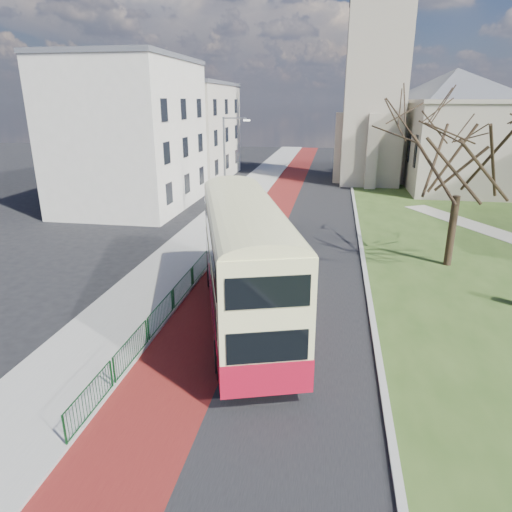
# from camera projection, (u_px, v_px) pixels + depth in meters

# --- Properties ---
(ground) EXTENTS (160.00, 160.00, 0.00)m
(ground) POSITION_uv_depth(u_px,v_px,m) (231.00, 326.00, 19.86)
(ground) COLOR black
(ground) RESTS_ON ground
(road_carriageway) EXTENTS (9.00, 120.00, 0.01)m
(road_carriageway) POSITION_uv_depth(u_px,v_px,m) (301.00, 217.00, 38.27)
(road_carriageway) COLOR black
(road_carriageway) RESTS_ON ground
(bus_lane) EXTENTS (3.40, 120.00, 0.01)m
(bus_lane) POSITION_uv_depth(u_px,v_px,m) (269.00, 216.00, 38.70)
(bus_lane) COLOR #591414
(bus_lane) RESTS_ON ground
(pavement_west) EXTENTS (4.00, 120.00, 0.12)m
(pavement_west) POSITION_uv_depth(u_px,v_px,m) (225.00, 214.00, 39.29)
(pavement_west) COLOR gray
(pavement_west) RESTS_ON ground
(kerb_west) EXTENTS (0.25, 120.00, 0.13)m
(kerb_west) POSITION_uv_depth(u_px,v_px,m) (248.00, 214.00, 38.97)
(kerb_west) COLOR #999993
(kerb_west) RESTS_ON ground
(kerb_east) EXTENTS (0.25, 80.00, 0.13)m
(kerb_east) POSITION_uv_depth(u_px,v_px,m) (356.00, 213.00, 39.39)
(kerb_east) COLOR #999993
(kerb_east) RESTS_ON ground
(pedestrian_railing) EXTENTS (0.07, 24.00, 1.12)m
(pedestrian_railing) POSITION_uv_depth(u_px,v_px,m) (193.00, 276.00, 23.88)
(pedestrian_railing) COLOR #0E3D19
(pedestrian_railing) RESTS_ON ground
(gothic_church) EXTENTS (16.38, 18.00, 40.00)m
(gothic_church) POSITION_uv_depth(u_px,v_px,m) (420.00, 63.00, 49.06)
(gothic_church) COLOR #A19583
(gothic_church) RESTS_ON ground
(street_block_near) EXTENTS (10.30, 14.30, 13.00)m
(street_block_near) POSITION_uv_depth(u_px,v_px,m) (130.00, 134.00, 40.51)
(street_block_near) COLOR beige
(street_block_near) RESTS_ON ground
(street_block_far) EXTENTS (10.30, 16.30, 11.50)m
(street_block_far) POSITION_uv_depth(u_px,v_px,m) (187.00, 131.00, 55.67)
(street_block_far) COLOR beige
(street_block_far) RESTS_ON ground
(streetlamp) EXTENTS (2.13, 0.18, 8.00)m
(streetlamp) POSITION_uv_depth(u_px,v_px,m) (226.00, 164.00, 35.86)
(streetlamp) COLOR gray
(streetlamp) RESTS_ON pavement_west
(bus) EXTENTS (6.55, 12.90, 5.27)m
(bus) POSITION_uv_depth(u_px,v_px,m) (244.00, 257.00, 19.30)
(bus) COLOR #A60F25
(bus) RESTS_ON ground
(winter_tree_near) EXTENTS (9.38, 9.38, 10.66)m
(winter_tree_near) POSITION_uv_depth(u_px,v_px,m) (465.00, 137.00, 24.74)
(winter_tree_near) COLOR #2F2317
(winter_tree_near) RESTS_ON grass_green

